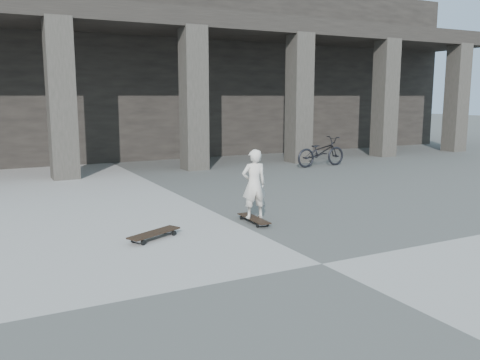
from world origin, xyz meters
name	(u,v)px	position (x,y,z in m)	size (l,w,h in m)	color
ground	(322,264)	(0.00, 0.00, 0.00)	(90.00, 90.00, 0.00)	#494946
colonnade	(90,69)	(0.00, 13.77, 3.03)	(28.00, 8.82, 6.00)	black
longboard	(254,219)	(0.26, 2.22, 0.07)	(0.22, 0.86, 0.09)	black
skateboard_spare	(154,234)	(-1.52, 2.05, 0.08)	(0.90, 0.60, 0.11)	black
child	(254,184)	(0.26, 2.22, 0.66)	(0.42, 0.27, 1.14)	beige
bicycle	(321,152)	(5.36, 7.30, 0.44)	(0.59, 1.68, 0.88)	black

